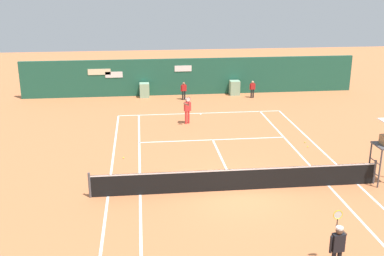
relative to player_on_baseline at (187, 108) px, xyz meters
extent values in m
plane|color=#C67042|center=(1.07, -9.53, -0.96)|extent=(80.00, 80.00, 0.00)
cube|color=white|center=(1.07, 2.17, -0.95)|extent=(10.60, 0.10, 0.01)
cube|color=white|center=(-4.23, -9.53, -0.95)|extent=(0.10, 23.40, 0.01)
cube|color=white|center=(-2.93, -9.53, -0.95)|extent=(0.10, 23.40, 0.01)
cube|color=white|center=(5.07, -9.53, -0.95)|extent=(0.10, 23.40, 0.01)
cube|color=white|center=(6.37, -9.53, -0.95)|extent=(0.10, 23.40, 0.01)
cube|color=white|center=(1.07, -3.13, -0.95)|extent=(8.00, 0.10, 0.01)
cube|color=white|center=(1.07, -6.33, -0.95)|extent=(0.10, 6.40, 0.01)
cube|color=white|center=(1.07, 2.02, -0.95)|extent=(0.10, 0.24, 0.01)
cylinder|color=#4C4C51|center=(-4.93, -9.53, -0.42)|extent=(0.10, 0.10, 1.07)
cylinder|color=#4C4C51|center=(7.07, -9.53, -0.42)|extent=(0.10, 0.10, 1.07)
cube|color=black|center=(1.07, -9.53, -0.48)|extent=(12.00, 0.03, 0.95)
cube|color=white|center=(1.07, -9.53, -0.04)|extent=(12.00, 0.04, 0.06)
cube|color=#1E5642|center=(1.07, 7.47, 0.41)|extent=(25.00, 0.24, 2.73)
cube|color=white|center=(0.44, 7.33, 1.06)|extent=(1.27, 0.02, 0.44)
cube|color=beige|center=(-5.72, 7.33, 0.94)|extent=(1.65, 0.02, 0.44)
cube|color=white|center=(-4.66, 7.33, 0.70)|extent=(1.26, 0.02, 0.44)
cube|color=#8CB793|center=(-2.47, 6.92, -0.43)|extent=(0.70, 0.70, 1.06)
cube|color=#8CB793|center=(4.30, 6.92, -0.42)|extent=(0.72, 0.70, 1.08)
cylinder|color=#47474C|center=(7.06, -9.94, -0.11)|extent=(0.07, 0.07, 1.69)
cylinder|color=#47474C|center=(7.06, -9.04, -0.11)|extent=(0.07, 0.07, 1.69)
cylinder|color=#47474C|center=(7.06, -9.49, -0.45)|extent=(0.04, 0.81, 0.04)
cylinder|color=#47474C|center=(7.06, -9.49, 0.06)|extent=(0.04, 0.81, 0.04)
cylinder|color=red|center=(0.08, 0.06, -0.56)|extent=(0.13, 0.13, 0.79)
cylinder|color=red|center=(-0.09, -0.01, -0.56)|extent=(0.13, 0.13, 0.79)
cube|color=red|center=(0.00, 0.03, 0.12)|extent=(0.41, 0.32, 0.56)
sphere|color=#8C664C|center=(0.00, 0.03, 0.50)|extent=(0.22, 0.22, 0.22)
cylinder|color=white|center=(0.00, 0.03, 0.59)|extent=(0.21, 0.21, 0.06)
cylinder|color=red|center=(0.20, 0.11, 0.08)|extent=(0.08, 0.08, 0.54)
cylinder|color=#8C664C|center=(-0.10, -0.31, 0.34)|extent=(0.29, 0.53, 0.08)
cylinder|color=black|center=(0.00, -0.55, 0.45)|extent=(0.03, 0.03, 0.22)
torus|color=#DB3838|center=(0.00, -0.55, 0.70)|extent=(0.29, 0.14, 0.30)
cylinder|color=silver|center=(0.00, -0.55, 0.70)|extent=(0.24, 0.11, 0.26)
cube|color=black|center=(2.83, -15.58, 0.13)|extent=(0.38, 0.23, 0.56)
sphere|color=brown|center=(2.83, -15.58, 0.52)|extent=(0.22, 0.22, 0.22)
cylinder|color=white|center=(2.83, -15.58, 0.60)|extent=(0.21, 0.21, 0.06)
cylinder|color=black|center=(2.61, -15.60, 0.09)|extent=(0.08, 0.08, 0.54)
cylinder|color=brown|center=(3.03, -15.29, 0.36)|extent=(0.13, 0.55, 0.08)
cylinder|color=black|center=(3.00, -15.02, 0.47)|extent=(0.03, 0.03, 0.22)
torus|color=yellow|center=(3.00, -15.02, 0.72)|extent=(0.30, 0.05, 0.30)
cylinder|color=silver|center=(3.00, -15.02, 0.72)|extent=(0.26, 0.03, 0.26)
cylinder|color=black|center=(0.41, 5.84, -0.63)|extent=(0.11, 0.11, 0.66)
cylinder|color=black|center=(0.26, 5.81, -0.63)|extent=(0.11, 0.11, 0.66)
cube|color=#AD1E1E|center=(0.34, 5.83, -0.06)|extent=(0.32, 0.22, 0.46)
sphere|color=#8C664C|center=(0.34, 5.83, 0.26)|extent=(0.18, 0.18, 0.18)
cylinder|color=#AD1E1E|center=(0.52, 5.86, -0.10)|extent=(0.07, 0.07, 0.45)
cylinder|color=#AD1E1E|center=(0.16, 5.79, -0.10)|extent=(0.07, 0.07, 0.45)
cylinder|color=black|center=(5.48, 5.83, -0.63)|extent=(0.11, 0.11, 0.65)
cylinder|color=black|center=(5.33, 5.82, -0.63)|extent=(0.11, 0.11, 0.65)
cube|color=#AD1E1E|center=(5.40, 5.83, -0.08)|extent=(0.30, 0.17, 0.45)
sphere|color=tan|center=(5.40, 5.83, 0.23)|extent=(0.18, 0.18, 0.18)
cylinder|color=#AD1E1E|center=(5.58, 5.83, -0.11)|extent=(0.07, 0.07, 0.44)
cylinder|color=#AD1E1E|center=(5.22, 5.82, -0.11)|extent=(0.07, 0.07, 0.44)
sphere|color=#CCE033|center=(5.83, -4.85, -0.92)|extent=(0.07, 0.07, 0.07)
sphere|color=#CCE033|center=(5.92, -4.17, -0.92)|extent=(0.07, 0.07, 0.07)
sphere|color=#CCE033|center=(-3.71, -5.36, -0.92)|extent=(0.07, 0.07, 0.07)
camera|label=1|loc=(-2.77, -27.04, 7.51)|focal=43.86mm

